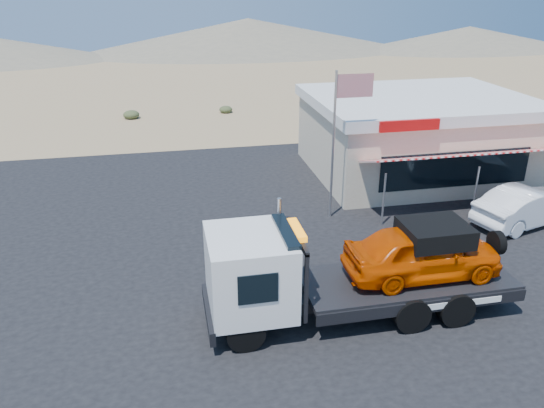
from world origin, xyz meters
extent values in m
plane|color=#A1865B|center=(0.00, 0.00, 0.00)|extent=(120.00, 120.00, 0.00)
cube|color=black|center=(2.00, 3.00, 0.01)|extent=(32.00, 24.00, 0.02)
cylinder|color=black|center=(-0.09, -3.29, 0.54)|extent=(1.04, 0.31, 1.04)
cylinder|color=black|center=(-0.09, -1.20, 0.54)|extent=(1.04, 0.31, 1.04)
cylinder|color=black|center=(4.60, -3.29, 0.54)|extent=(1.04, 0.57, 1.04)
cylinder|color=black|center=(4.60, -1.20, 0.54)|extent=(1.04, 0.57, 1.04)
cylinder|color=black|center=(5.96, -3.29, 0.54)|extent=(1.04, 0.57, 1.04)
cylinder|color=black|center=(5.96, -1.20, 0.54)|extent=(1.04, 0.57, 1.04)
cube|color=black|center=(3.77, -2.25, 0.70)|extent=(8.54, 1.04, 0.31)
cube|color=white|center=(0.23, -2.25, 1.79)|extent=(2.29, 2.45, 2.19)
cube|color=black|center=(1.22, -2.25, 2.52)|extent=(0.36, 2.08, 0.94)
cube|color=black|center=(1.53, -2.25, 1.74)|extent=(0.10, 2.29, 2.08)
cube|color=orange|center=(1.53, -2.25, 2.94)|extent=(0.26, 1.25, 0.16)
cube|color=black|center=(4.92, -2.25, 0.98)|extent=(6.25, 2.40, 0.16)
imported|color=#D54200|center=(5.33, -2.25, 1.84)|extent=(4.59, 1.85, 1.56)
cube|color=black|center=(5.64, -2.25, 2.44)|extent=(1.88, 1.56, 0.57)
imported|color=silver|center=(12.22, 2.25, 0.80)|extent=(4.98, 2.89, 1.55)
cube|color=#C5B295|center=(10.50, 9.00, 1.72)|extent=(10.00, 8.00, 3.40)
cube|color=white|center=(10.50, 9.00, 3.67)|extent=(10.40, 8.40, 0.50)
cube|color=red|center=(8.00, 4.74, 3.67)|extent=(2.60, 0.12, 0.45)
cube|color=black|center=(10.50, 4.98, 1.52)|extent=(7.00, 0.06, 1.60)
cube|color=red|center=(10.50, 4.10, 2.47)|extent=(9.00, 1.73, 0.61)
cylinder|color=#99999E|center=(6.50, 3.30, 1.12)|extent=(0.08, 0.08, 2.20)
cylinder|color=#99999E|center=(10.50, 3.30, 1.12)|extent=(0.08, 0.08, 2.20)
cylinder|color=#99999E|center=(4.70, 4.50, 3.02)|extent=(0.10, 0.10, 6.00)
cube|color=#B20C14|center=(5.45, 4.50, 5.42)|extent=(1.50, 0.02, 0.90)
ellipsoid|color=#334022|center=(-4.04, 23.37, 0.30)|extent=(1.13, 1.13, 0.61)
ellipsoid|color=#334022|center=(2.72, 23.76, 0.26)|extent=(0.96, 0.96, 0.52)
cone|color=#726B59|center=(10.00, 58.00, 2.10)|extent=(44.00, 44.00, 4.20)
cone|color=#726B59|center=(40.00, 54.00, 1.50)|extent=(32.00, 32.00, 3.00)
camera|label=1|loc=(-1.73, -14.73, 9.25)|focal=35.00mm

